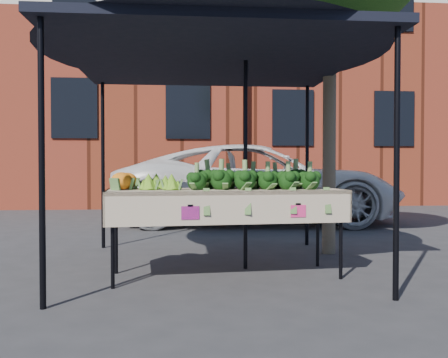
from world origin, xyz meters
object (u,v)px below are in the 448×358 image
table (226,233)px  vehicle (258,82)px  canopy (213,145)px  street_tree (330,64)px

table → vehicle: bearing=77.2°
canopy → street_tree: 2.05m
table → vehicle: vehicle is taller
canopy → table: bearing=-77.3°
vehicle → street_tree: vehicle is taller
canopy → vehicle: vehicle is taller
canopy → vehicle: (1.18, 4.32, 1.48)m
table → street_tree: 2.76m
canopy → street_tree: bearing=26.0°
table → canopy: (-0.10, 0.44, 0.92)m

